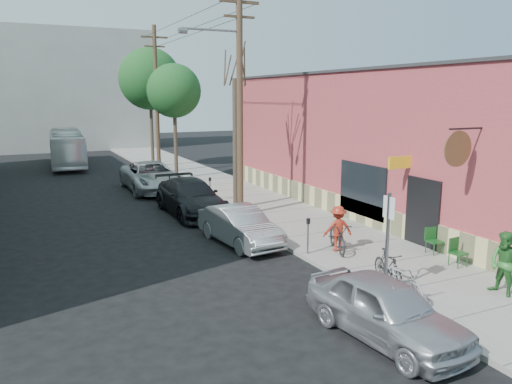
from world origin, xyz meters
name	(u,v)px	position (x,y,z in m)	size (l,w,h in m)	color
ground	(247,266)	(0.00, 0.00, 0.00)	(120.00, 120.00, 0.00)	black
sidewalk	(234,194)	(4.25, 11.00, 0.07)	(4.50, 58.00, 0.15)	gray
cafe_building	(374,142)	(8.99, 4.99, 3.30)	(6.60, 20.20, 6.61)	#A63D44
end_cap_building	(61,91)	(-2.00, 42.00, 6.00)	(18.00, 8.00, 12.00)	#999995
sign_post	(388,234)	(2.35, -3.97, 1.83)	(0.07, 0.45, 2.80)	slate
parking_meter_near	(308,230)	(2.25, -0.08, 0.98)	(0.14, 0.14, 1.24)	slate
parking_meter_far	(210,185)	(2.25, 9.47, 0.98)	(0.14, 0.14, 1.24)	slate
utility_pole_near	(239,97)	(2.39, 6.08, 5.41)	(3.57, 0.28, 10.00)	#503A28
utility_pole_far	(157,98)	(2.45, 20.34, 5.34)	(1.80, 0.28, 10.00)	#503A28
tree_bare	(235,145)	(2.80, 7.44, 3.21)	(0.24, 0.24, 6.11)	#44392C
tree_leafy_mid	(174,91)	(2.80, 17.27, 5.76)	(3.43, 3.43, 7.35)	#44392C
tree_leafy_far	(150,79)	(2.80, 23.48, 6.69)	(4.57, 4.57, 8.84)	#44392C
patio_chair_a	(458,253)	(5.88, -3.24, 0.59)	(0.50, 0.50, 0.88)	#14471A
patio_chair_b	(434,241)	(6.16, -1.95, 0.59)	(0.50, 0.50, 0.88)	#14471A
patron_green	(505,264)	(5.14, -5.46, 1.03)	(0.85, 0.67, 1.76)	#2F732E
cyclist	(338,229)	(3.36, -0.25, 0.95)	(1.03, 0.59, 1.59)	#9D2716
cyclist_bike	(338,236)	(3.36, -0.25, 0.66)	(0.68, 1.95, 1.02)	black
parked_bike_a	(388,266)	(2.96, -3.36, 0.62)	(0.44, 1.56, 0.94)	black
parked_bike_b	(403,280)	(2.55, -4.44, 0.65)	(0.66, 1.89, 0.99)	gray
car_0	(386,309)	(0.80, -5.83, 0.72)	(1.70, 4.22, 1.44)	#AFB0B7
car_1	(240,226)	(0.80, 2.41, 0.70)	(1.49, 4.27, 1.41)	#9A9FA1
car_2	(191,197)	(0.67, 7.82, 0.81)	(2.26, 5.56, 1.61)	black
car_3	(152,177)	(0.45, 14.40, 0.84)	(2.80, 6.07, 1.69)	#B4B7BC
bus	(67,148)	(-2.98, 27.75, 1.42)	(2.39, 10.22, 2.85)	white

